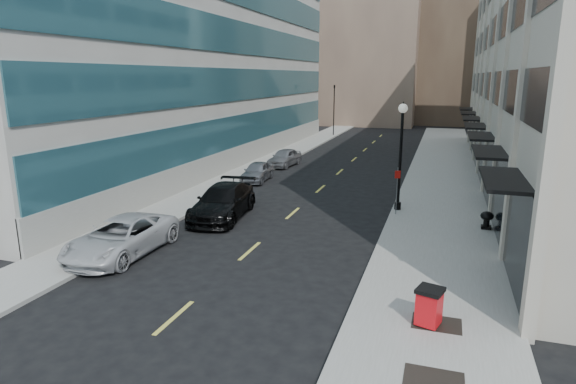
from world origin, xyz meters
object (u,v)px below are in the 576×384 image
Objects in this scene: car_silver_sedan at (257,172)px; lamppost at (401,147)px; trash_bin at (429,305)px; sign_post at (397,184)px; car_black_pickup at (223,202)px; traffic_signal at (334,88)px; urn_planter at (487,218)px; car_white_van at (122,237)px; car_grey_sedan at (284,158)px.

car_silver_sedan is 11.63m from lamppost.
lamppost is (-2.06, 12.36, 2.76)m from trash_bin.
lamppost reaches higher than sign_post.
car_black_pickup is 9.70m from lamppost.
car_black_pickup is at bearing -86.33° from traffic_signal.
trash_bin is 1.38× the size of urn_planter.
car_silver_sedan is at bearing 93.78° from car_black_pickup.
lamppost reaches higher than car_white_van.
traffic_signal is 27.48m from car_silver_sedan.
lamppost is at bearing -30.67° from car_silver_sedan.
car_white_van is 21.00m from car_grey_sedan.
car_grey_sedan is 4.98× the size of urn_planter.
urn_planter is at bearing -66.15° from traffic_signal.
car_silver_sedan is 3.44× the size of trash_bin.
traffic_signal is 34.96m from sign_post.
traffic_signal is 21.60m from car_grey_sedan.
car_black_pickup is at bearing -172.55° from urn_planter.
car_white_van is 4.77× the size of trash_bin.
car_black_pickup is at bearing 157.81° from trash_bin.
lamppost is at bearing 17.72° from car_black_pickup.
car_silver_sedan is 0.68× the size of lamppost.
car_black_pickup is 5.03× the size of trash_bin.
car_white_van is at bearing -158.18° from sign_post.
lamppost is (8.50, 3.82, 2.69)m from car_black_pickup.
car_grey_sedan is 0.72× the size of lamppost.
trash_bin is at bearing -73.84° from traffic_signal.
car_grey_sedan reaches higher than urn_planter.
lamppost reaches higher than car_black_pickup.
traffic_signal is 1.77× the size of car_silver_sedan.
sign_post is at bearing 11.83° from car_black_pickup.
car_black_pickup is at bearing 178.46° from sign_post.
lamppost is 6.93× the size of urn_planter.
sign_post reaches higher than car_silver_sedan.
car_grey_sedan is 3.62× the size of trash_bin.
car_black_pickup reaches higher than urn_planter.
urn_planter is at bearing -26.54° from lamppost.
car_white_van is at bearing -89.05° from traffic_signal.
lamppost is at bearing 44.95° from car_white_van.
car_silver_sedan is 0.95× the size of car_grey_sedan.
traffic_signal is 6.11× the size of trash_bin.
traffic_signal reaches higher than car_grey_sedan.
traffic_signal is at bearing 122.94° from trash_bin.
trash_bin is at bearing -80.55° from lamppost.
car_white_van reaches higher than urn_planter.
traffic_signal is at bearing 88.26° from sign_post.
sign_post is at bearing 117.04° from trash_bin.
car_white_van is at bearing -174.22° from trash_bin.
trash_bin is 11.58m from sign_post.
car_white_van is 6.38m from car_black_pickup.
sign_post is (8.50, 2.81, 0.90)m from car_black_pickup.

